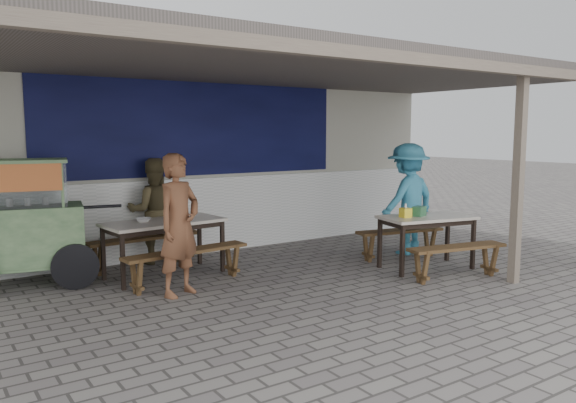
# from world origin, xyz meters

# --- Properties ---
(ground) EXTENTS (60.00, 60.00, 0.00)m
(ground) POSITION_xyz_m (0.00, 0.00, 0.00)
(ground) COLOR slate
(ground) RESTS_ON ground
(back_wall) EXTENTS (9.00, 1.28, 3.50)m
(back_wall) POSITION_xyz_m (-0.00, 3.58, 1.72)
(back_wall) COLOR #B4B1A1
(back_wall) RESTS_ON ground
(warung_roof) EXTENTS (9.00, 4.21, 2.81)m
(warung_roof) POSITION_xyz_m (0.02, 0.90, 2.71)
(warung_roof) COLOR #524B47
(warung_roof) RESTS_ON ground
(table_left) EXTENTS (1.63, 0.88, 0.75)m
(table_left) POSITION_xyz_m (-1.24, 1.93, 0.67)
(table_left) COLOR beige
(table_left) RESTS_ON ground
(bench_left_street) EXTENTS (1.68, 0.45, 0.45)m
(bench_left_street) POSITION_xyz_m (-1.18, 1.34, 0.34)
(bench_left_street) COLOR brown
(bench_left_street) RESTS_ON ground
(bench_left_wall) EXTENTS (1.68, 0.45, 0.45)m
(bench_left_wall) POSITION_xyz_m (-1.30, 2.53, 0.34)
(bench_left_wall) COLOR brown
(bench_left_wall) RESTS_ON ground
(table_right) EXTENTS (1.41, 0.94, 0.75)m
(table_right) POSITION_xyz_m (1.99, 0.25, 0.67)
(table_right) COLOR beige
(table_right) RESTS_ON ground
(bench_right_street) EXTENTS (1.42, 0.56, 0.45)m
(bench_right_street) POSITION_xyz_m (1.85, -0.40, 0.33)
(bench_right_street) COLOR brown
(bench_right_street) RESTS_ON ground
(bench_right_wall) EXTENTS (1.42, 0.56, 0.45)m
(bench_right_wall) POSITION_xyz_m (2.12, 0.90, 0.33)
(bench_right_wall) COLOR brown
(bench_right_wall) RESTS_ON ground
(vendor_cart) EXTENTS (2.05, 1.05, 1.59)m
(vendor_cart) POSITION_xyz_m (-2.89, 2.39, 0.86)
(vendor_cart) COLOR #81A66E
(vendor_cart) RESTS_ON ground
(patron_street_side) EXTENTS (0.72, 0.61, 1.68)m
(patron_street_side) POSITION_xyz_m (-1.42, 0.99, 0.84)
(patron_street_side) COLOR brown
(patron_street_side) RESTS_ON ground
(patron_wall_side) EXTENTS (0.88, 0.77, 1.55)m
(patron_wall_side) POSITION_xyz_m (-1.07, 2.75, 0.77)
(patron_wall_side) COLOR brown
(patron_wall_side) RESTS_ON ground
(patron_right_table) EXTENTS (1.19, 0.76, 1.75)m
(patron_right_table) POSITION_xyz_m (2.50, 1.12, 0.88)
(patron_right_table) COLOR #3E99BD
(patron_right_table) RESTS_ON ground
(tissue_box) EXTENTS (0.15, 0.15, 0.13)m
(tissue_box) POSITION_xyz_m (1.65, 0.34, 0.82)
(tissue_box) COLOR yellow
(tissue_box) RESTS_ON table_right
(donation_box) EXTENTS (0.23, 0.19, 0.13)m
(donation_box) POSITION_xyz_m (1.91, 0.33, 0.82)
(donation_box) COLOR #316E42
(donation_box) RESTS_ON table_right
(condiment_jar) EXTENTS (0.09, 0.09, 0.10)m
(condiment_jar) POSITION_xyz_m (-1.09, 2.04, 0.80)
(condiment_jar) COLOR white
(condiment_jar) RESTS_ON table_left
(condiment_bowl) EXTENTS (0.26, 0.26, 0.05)m
(condiment_bowl) POSITION_xyz_m (-1.50, 2.00, 0.78)
(condiment_bowl) COLOR white
(condiment_bowl) RESTS_ON table_left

